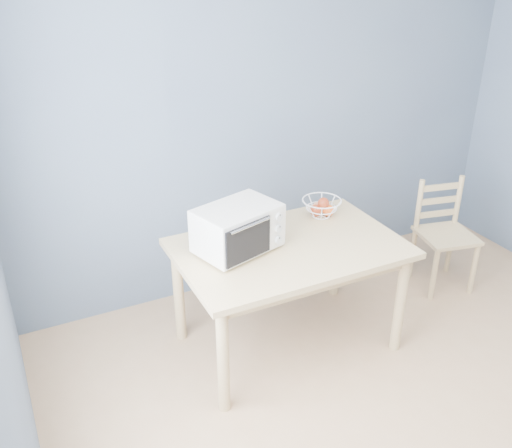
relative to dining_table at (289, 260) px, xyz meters
name	(u,v)px	position (x,y,z in m)	size (l,w,h in m)	color
dining_table	(289,260)	(0.00, 0.00, 0.00)	(1.40, 0.90, 0.75)	tan
toaster_oven	(235,229)	(-0.33, 0.08, 0.25)	(0.57, 0.48, 0.29)	beige
fruit_basket	(321,207)	(0.40, 0.27, 0.17)	(0.32, 0.32, 0.14)	white
dining_chair	(443,235)	(1.45, 0.14, -0.23)	(0.46, 0.46, 0.84)	tan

